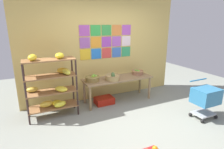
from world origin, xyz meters
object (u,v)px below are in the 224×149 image
(banana_shelf_unit, at_px, (53,84))
(fruit_basket_back_right, at_px, (92,78))
(display_table, at_px, (118,80))
(fruit_basket_left, at_px, (112,77))
(produce_crate_under_table, at_px, (104,100))
(fruit_basket_back_left, at_px, (138,72))
(shopping_cart, at_px, (206,97))

(banana_shelf_unit, bearing_deg, fruit_basket_back_right, 7.38)
(fruit_basket_back_right, bearing_deg, banana_shelf_unit, -172.62)
(banana_shelf_unit, relative_size, fruit_basket_back_right, 3.92)
(display_table, distance_m, fruit_basket_left, 0.28)
(fruit_basket_back_right, relative_size, produce_crate_under_table, 0.78)
(banana_shelf_unit, distance_m, fruit_basket_back_left, 2.25)
(shopping_cart, bearing_deg, banana_shelf_unit, 138.96)
(banana_shelf_unit, xyz_separation_m, fruit_basket_left, (1.41, 0.02, -0.04))
(display_table, xyz_separation_m, shopping_cart, (1.26, -1.58, -0.09))
(fruit_basket_back_left, relative_size, shopping_cart, 0.40)
(display_table, relative_size, produce_crate_under_table, 3.90)
(fruit_basket_back_left, bearing_deg, produce_crate_under_table, -176.16)
(fruit_basket_back_left, xyz_separation_m, shopping_cart, (0.63, -1.64, -0.23))
(fruit_basket_left, xyz_separation_m, fruit_basket_back_left, (0.84, 0.17, -0.01))
(fruit_basket_left, bearing_deg, produce_crate_under_table, 150.62)
(fruit_basket_left, xyz_separation_m, shopping_cart, (1.47, -1.47, -0.24))
(display_table, bearing_deg, banana_shelf_unit, -175.44)
(produce_crate_under_table, bearing_deg, fruit_basket_left, -29.38)
(produce_crate_under_table, bearing_deg, shopping_cart, -43.55)
(banana_shelf_unit, height_order, fruit_basket_left, banana_shelf_unit)
(fruit_basket_back_left, height_order, produce_crate_under_table, fruit_basket_back_left)
(shopping_cart, bearing_deg, produce_crate_under_table, 122.23)
(banana_shelf_unit, xyz_separation_m, fruit_basket_back_right, (0.93, 0.12, -0.04))
(banana_shelf_unit, bearing_deg, fruit_basket_left, 0.62)
(banana_shelf_unit, xyz_separation_m, display_table, (1.62, 0.13, -0.19))
(display_table, distance_m, produce_crate_under_table, 0.62)
(fruit_basket_left, relative_size, fruit_basket_back_right, 1.01)
(produce_crate_under_table, bearing_deg, display_table, 1.56)
(fruit_basket_left, bearing_deg, display_table, 28.29)
(fruit_basket_left, distance_m, fruit_basket_back_right, 0.49)
(fruit_basket_back_right, bearing_deg, shopping_cart, -38.95)
(display_table, bearing_deg, fruit_basket_left, -151.71)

